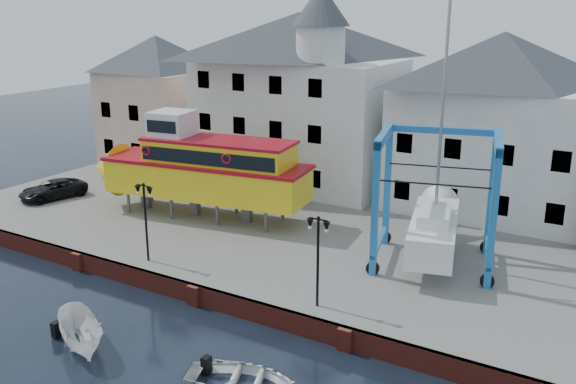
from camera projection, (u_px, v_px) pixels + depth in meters
The scene contains 12 objects.
ground at pixel (195, 305), 30.70m from camera, with size 140.00×140.00×0.00m, color black.
hardstanding at pixel (307, 228), 39.58m from camera, with size 44.00×22.00×1.00m, color slate.
quay_wall at pixel (196, 294), 30.64m from camera, with size 44.00×0.47×1.00m.
building_pink at pixel (159, 100), 52.59m from camera, with size 8.00×7.00×10.30m.
building_white_main at pixel (300, 96), 46.09m from camera, with size 14.00×8.30×14.00m.
building_white_right at pixel (497, 124), 39.95m from camera, with size 12.00×8.00×11.20m.
lamp_post_left at pixel (145, 202), 32.46m from camera, with size 1.12×0.32×4.20m.
lamp_post_right at pixel (318, 239), 27.52m from camera, with size 1.12×0.32×4.20m.
tour_boat at pixel (194, 168), 39.64m from camera, with size 15.25×5.72×6.49m.
travel_lift at pixel (435, 219), 33.08m from camera, with size 7.08×8.89×13.02m.
van at pixel (53, 189), 43.65m from camera, with size 2.06×4.47×1.24m, color black.
motorboat_a at pixel (83, 348), 26.91m from camera, with size 1.55×4.11×1.59m, color white.
Camera 1 is at (18.18, -21.56, 14.01)m, focal length 40.00 mm.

